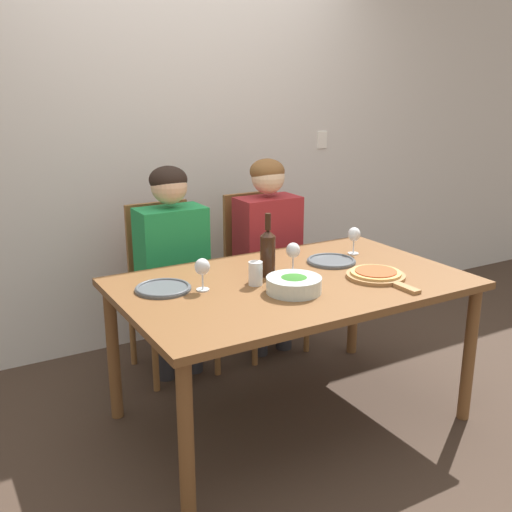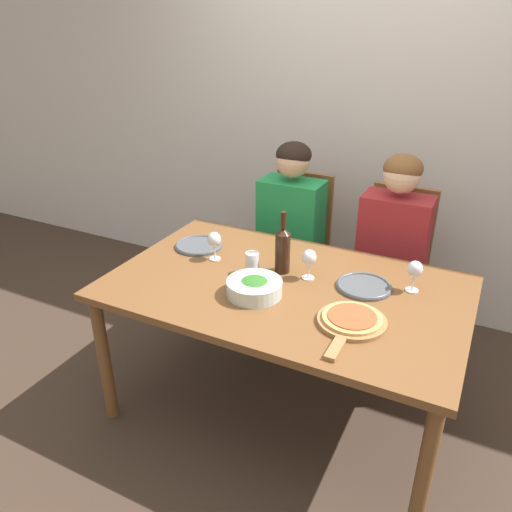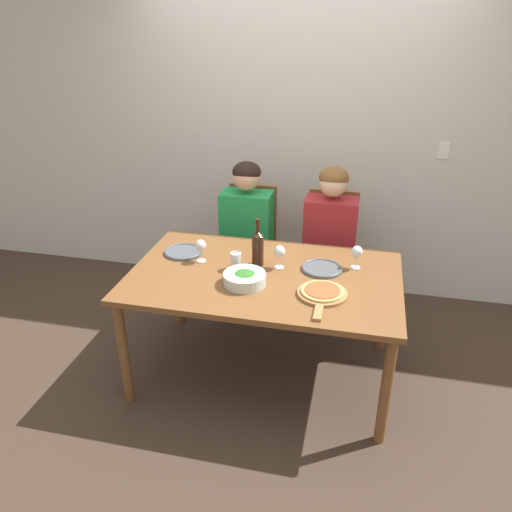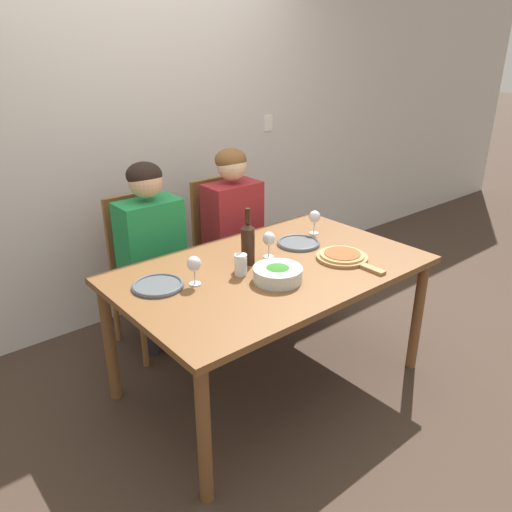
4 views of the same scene
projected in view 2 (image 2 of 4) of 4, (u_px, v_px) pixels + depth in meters
ground_plane at (282, 406)px, 2.66m from camera, size 40.00×40.00×0.00m
back_wall at (372, 108)px, 3.12m from camera, size 10.00×0.06×2.70m
dining_table at (285, 298)px, 2.37m from camera, size 1.65×1.02×0.74m
chair_left at (296, 246)px, 3.26m from camera, size 0.42×0.42×0.98m
chair_right at (393, 266)px, 3.00m from camera, size 0.42×0.42×0.98m
person_woman at (290, 221)px, 3.07m from camera, size 0.47×0.51×1.22m
person_man at (393, 240)px, 2.81m from camera, size 0.47×0.51×1.22m
wine_bottle at (283, 249)px, 2.40m from camera, size 0.07×0.07×0.31m
broccoli_bowl at (254, 287)px, 2.24m from camera, size 0.25×0.25×0.08m
dinner_plate_left at (199, 245)px, 2.71m from camera, size 0.26×0.26×0.02m
dinner_plate_right at (364, 286)px, 2.30m from camera, size 0.26×0.26×0.02m
pizza_on_board at (351, 321)px, 2.03m from camera, size 0.29×0.43×0.04m
wine_glass_left at (214, 241)px, 2.53m from camera, size 0.07×0.07×0.15m
wine_glass_right at (415, 271)px, 2.24m from camera, size 0.07×0.07×0.15m
wine_glass_centre at (309, 259)px, 2.34m from camera, size 0.07×0.07×0.15m
water_tumbler at (252, 263)px, 2.41m from camera, size 0.07×0.07×0.11m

